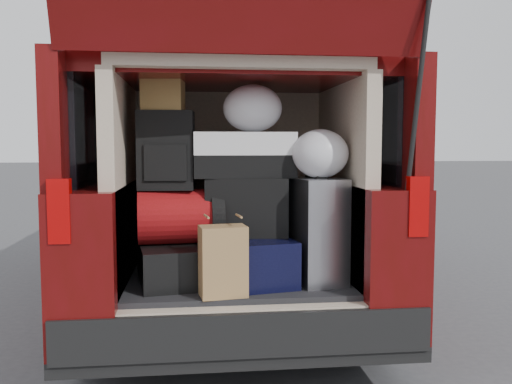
{
  "coord_description": "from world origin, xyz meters",
  "views": [
    {
      "loc": [
        -0.24,
        -2.9,
        1.32
      ],
      "look_at": [
        0.11,
        0.2,
        1.05
      ],
      "focal_mm": 38.0,
      "sensor_mm": 36.0,
      "label": 1
    }
  ],
  "objects_px": {
    "navy_hardshell": "(243,259)",
    "silver_roller": "(316,230)",
    "kraft_bag": "(223,261)",
    "backpack": "(166,150)",
    "twotone_duffel": "(244,155)",
    "black_hardshell": "(176,263)",
    "black_soft_case": "(247,206)",
    "red_duffel": "(180,216)"
  },
  "relations": [
    {
      "from": "kraft_bag",
      "to": "black_soft_case",
      "type": "height_order",
      "value": "black_soft_case"
    },
    {
      "from": "black_hardshell",
      "to": "kraft_bag",
      "type": "height_order",
      "value": "kraft_bag"
    },
    {
      "from": "red_duffel",
      "to": "twotone_duffel",
      "type": "relative_size",
      "value": 0.82
    },
    {
      "from": "black_hardshell",
      "to": "backpack",
      "type": "distance_m",
      "value": 0.64
    },
    {
      "from": "navy_hardshell",
      "to": "black_soft_case",
      "type": "relative_size",
      "value": 1.28
    },
    {
      "from": "navy_hardshell",
      "to": "twotone_duffel",
      "type": "xyz_separation_m",
      "value": [
        0.02,
        0.08,
        0.59
      ]
    },
    {
      "from": "black_hardshell",
      "to": "black_soft_case",
      "type": "height_order",
      "value": "black_soft_case"
    },
    {
      "from": "twotone_duffel",
      "to": "silver_roller",
      "type": "bearing_deg",
      "value": -17.57
    },
    {
      "from": "navy_hardshell",
      "to": "backpack",
      "type": "distance_m",
      "value": 0.75
    },
    {
      "from": "silver_roller",
      "to": "backpack",
      "type": "relative_size",
      "value": 1.35
    },
    {
      "from": "black_hardshell",
      "to": "navy_hardshell",
      "type": "bearing_deg",
      "value": -13.55
    },
    {
      "from": "navy_hardshell",
      "to": "silver_roller",
      "type": "height_order",
      "value": "silver_roller"
    },
    {
      "from": "kraft_bag",
      "to": "backpack",
      "type": "relative_size",
      "value": 0.83
    },
    {
      "from": "black_soft_case",
      "to": "twotone_duffel",
      "type": "distance_m",
      "value": 0.3
    },
    {
      "from": "black_soft_case",
      "to": "backpack",
      "type": "bearing_deg",
      "value": -173.92
    },
    {
      "from": "red_duffel",
      "to": "black_soft_case",
      "type": "height_order",
      "value": "black_soft_case"
    },
    {
      "from": "silver_roller",
      "to": "backpack",
      "type": "distance_m",
      "value": 0.95
    },
    {
      "from": "twotone_duffel",
      "to": "backpack",
      "type": "bearing_deg",
      "value": -176.61
    },
    {
      "from": "silver_roller",
      "to": "black_soft_case",
      "type": "relative_size",
      "value": 1.28
    },
    {
      "from": "black_soft_case",
      "to": "kraft_bag",
      "type": "bearing_deg",
      "value": -108.34
    },
    {
      "from": "black_hardshell",
      "to": "twotone_duffel",
      "type": "height_order",
      "value": "twotone_duffel"
    },
    {
      "from": "kraft_bag",
      "to": "twotone_duffel",
      "type": "bearing_deg",
      "value": 60.5
    },
    {
      "from": "backpack",
      "to": "twotone_duffel",
      "type": "relative_size",
      "value": 0.77
    },
    {
      "from": "black_hardshell",
      "to": "twotone_duffel",
      "type": "distance_m",
      "value": 0.73
    },
    {
      "from": "red_duffel",
      "to": "twotone_duffel",
      "type": "height_order",
      "value": "twotone_duffel"
    },
    {
      "from": "silver_roller",
      "to": "red_duffel",
      "type": "distance_m",
      "value": 0.77
    },
    {
      "from": "silver_roller",
      "to": "navy_hardshell",
      "type": "bearing_deg",
      "value": 164.02
    },
    {
      "from": "silver_roller",
      "to": "twotone_duffel",
      "type": "xyz_separation_m",
      "value": [
        -0.4,
        0.13,
        0.42
      ]
    },
    {
      "from": "backpack",
      "to": "black_hardshell",
      "type": "bearing_deg",
      "value": -27.21
    },
    {
      "from": "black_hardshell",
      "to": "kraft_bag",
      "type": "relative_size",
      "value": 1.5
    },
    {
      "from": "navy_hardshell",
      "to": "backpack",
      "type": "relative_size",
      "value": 1.34
    },
    {
      "from": "red_duffel",
      "to": "navy_hardshell",
      "type": "bearing_deg",
      "value": -12.6
    },
    {
      "from": "black_soft_case",
      "to": "twotone_duffel",
      "type": "bearing_deg",
      "value": 126.94
    },
    {
      "from": "silver_roller",
      "to": "red_duffel",
      "type": "bearing_deg",
      "value": 163.35
    },
    {
      "from": "kraft_bag",
      "to": "black_hardshell",
      "type": "bearing_deg",
      "value": 119.73
    },
    {
      "from": "silver_roller",
      "to": "backpack",
      "type": "bearing_deg",
      "value": 163.43
    },
    {
      "from": "backpack",
      "to": "twotone_duffel",
      "type": "height_order",
      "value": "backpack"
    },
    {
      "from": "navy_hardshell",
      "to": "silver_roller",
      "type": "distance_m",
      "value": 0.45
    },
    {
      "from": "silver_roller",
      "to": "twotone_duffel",
      "type": "distance_m",
      "value": 0.59
    },
    {
      "from": "black_hardshell",
      "to": "black_soft_case",
      "type": "xyz_separation_m",
      "value": [
        0.41,
        0.03,
        0.31
      ]
    },
    {
      "from": "black_hardshell",
      "to": "backpack",
      "type": "xyz_separation_m",
      "value": [
        -0.04,
        0.03,
        0.64
      ]
    },
    {
      "from": "black_hardshell",
      "to": "black_soft_case",
      "type": "distance_m",
      "value": 0.52
    }
  ]
}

